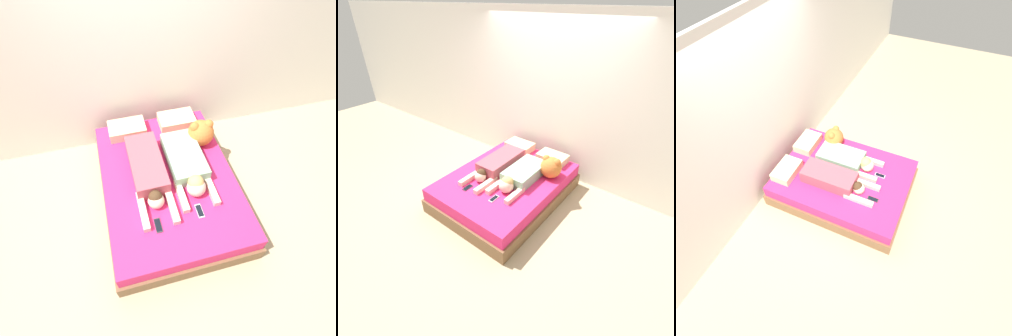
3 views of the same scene
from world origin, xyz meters
The scene contains 10 objects.
ground_plane centered at (0.00, 0.00, 0.00)m, with size 12.00×12.00×0.00m, color tan.
wall_back centered at (0.00, 1.17, 1.30)m, with size 12.00×0.06×2.60m.
bed centered at (0.00, 0.00, 0.20)m, with size 1.52×2.04×0.41m.
pillow_head_left centered at (-0.33, 0.81, 0.48)m, with size 0.46×0.30×0.13m.
pillow_head_right centered at (0.33, 0.81, 0.48)m, with size 0.46×0.30×0.13m.
person_left centered at (-0.21, 0.06, 0.51)m, with size 0.37×1.15×0.21m.
person_right centered at (0.23, 0.04, 0.50)m, with size 0.40×1.02×0.24m.
cell_phone_left centered at (-0.25, -0.56, 0.42)m, with size 0.06×0.16×0.01m.
cell_phone_right centered at (0.20, -0.52, 0.42)m, with size 0.06×0.16×0.01m.
plush_toy centered at (0.52, 0.41, 0.58)m, with size 0.32×0.32×0.34m.
Camera 1 is at (-0.45, -1.70, 2.81)m, focal length 28.00 mm.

